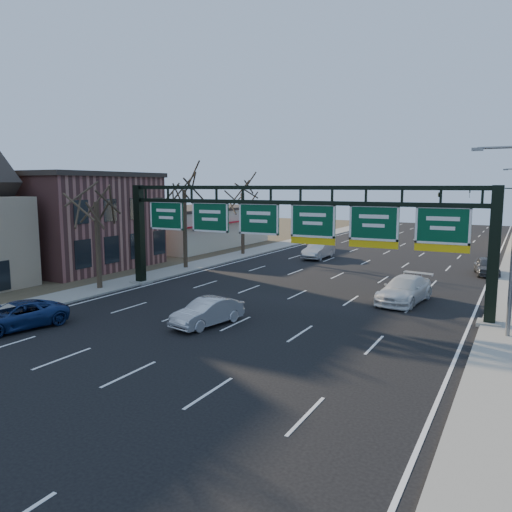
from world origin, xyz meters
The scene contains 17 objects.
ground centered at (0.00, 0.00, 0.00)m, with size 160.00×160.00×0.00m, color black.
sidewalk_left centered at (-12.80, 20.00, 0.06)m, with size 3.00×120.00×0.12m, color gray.
dirt_strip_left centered at (-25.00, 20.00, 0.03)m, with size 21.00×120.00×0.06m, color #473D2B.
lane_markings centered at (0.00, 20.00, 0.01)m, with size 21.60×120.00×0.01m, color white.
sign_gantry centered at (0.16, 8.00, 4.63)m, with size 24.60×1.20×7.20m.
brick_block centered at (-21.50, 11.00, 4.16)m, with size 10.40×12.40×8.30m.
cream_strip centered at (-21.48, 29.00, 2.36)m, with size 10.90×18.40×4.70m.
tree_gantry centered at (-12.80, 5.00, 7.11)m, with size 3.60×3.60×8.48m.
tree_mid centered at (-12.80, 15.00, 7.85)m, with size 3.60×3.60×9.24m.
tree_far centered at (-12.80, 25.00, 7.48)m, with size 3.60×3.60×8.86m.
streetlight_near centered at (12.47, 6.00, 5.08)m, with size 2.15×0.22×9.00m.
traffic_signal_mast centered at (5.69, 55.00, 5.50)m, with size 10.16×0.54×7.00m.
car_blue_suv centered at (-9.23, -4.08, 0.68)m, with size 2.26×4.91×1.36m, color navy.
car_silver_sedan centered at (-1.16, 1.09, 0.69)m, with size 1.47×4.21×1.39m, color #B5B6BA.
car_white_wagon centered at (6.71, 11.15, 0.79)m, with size 2.23×5.48×1.59m, color white.
car_grey_far centered at (10.50, 24.05, 0.72)m, with size 1.69×4.21×1.43m, color #414347.
car_silver_distant centered at (-4.87, 26.23, 0.81)m, with size 1.71×4.90×1.62m, color #B1B2B6.
Camera 1 is at (12.99, -19.78, 7.18)m, focal length 35.00 mm.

